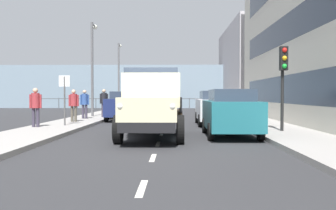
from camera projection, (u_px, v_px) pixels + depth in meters
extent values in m
plane|color=#2D2D30|center=(166.00, 122.00, 20.34)|extent=(80.00, 80.00, 0.00)
cube|color=#9E9993|center=(251.00, 121.00, 20.23)|extent=(2.50, 38.28, 0.15)
cube|color=#9E9993|center=(81.00, 121.00, 20.44)|extent=(2.50, 38.28, 0.15)
cube|color=silver|center=(142.00, 188.00, 5.95)|extent=(0.12, 1.10, 0.01)
cube|color=silver|center=(153.00, 158.00, 8.83)|extent=(0.12, 1.10, 0.01)
cube|color=silver|center=(158.00, 144.00, 11.33)|extent=(0.12, 1.10, 0.01)
cube|color=silver|center=(162.00, 134.00, 14.14)|extent=(0.12, 1.10, 0.01)
cube|color=silver|center=(164.00, 128.00, 16.78)|extent=(0.12, 1.10, 0.01)
cube|color=silver|center=(165.00, 124.00, 19.03)|extent=(0.12, 1.10, 0.01)
cube|color=silver|center=(166.00, 121.00, 21.41)|extent=(0.12, 1.10, 0.01)
cube|color=silver|center=(168.00, 118.00, 24.33)|extent=(0.12, 1.10, 0.01)
cube|color=silver|center=(168.00, 116.00, 26.57)|extent=(0.12, 1.10, 0.01)
cube|color=silver|center=(169.00, 114.00, 29.24)|extent=(0.12, 1.10, 0.01)
cube|color=silver|center=(170.00, 112.00, 32.00)|extent=(0.12, 1.10, 0.01)
cube|color=silver|center=(170.00, 111.00, 34.88)|extent=(0.12, 1.10, 0.01)
cube|color=silver|center=(170.00, 110.00, 37.28)|extent=(0.12, 1.10, 0.01)
cube|color=#2D3847|center=(309.00, 88.00, 14.97)|extent=(0.08, 23.80, 1.40)
cube|color=#2D3847|center=(310.00, 15.00, 14.89)|extent=(0.08, 23.80, 1.40)
cube|color=#B7B2B7|center=(263.00, 68.00, 38.53)|extent=(7.58, 15.28, 8.63)
cube|color=gray|center=(171.00, 87.00, 42.39)|extent=(80.00, 0.80, 5.00)
cylinder|color=#4C5156|center=(303.00, 104.00, 38.55)|extent=(0.08, 0.08, 1.20)
cylinder|color=#4C5156|center=(284.00, 104.00, 38.59)|extent=(0.08, 0.08, 1.20)
cylinder|color=#4C5156|center=(265.00, 104.00, 38.63)|extent=(0.08, 0.08, 1.20)
cylinder|color=#4C5156|center=(246.00, 104.00, 38.68)|extent=(0.08, 0.08, 1.20)
cylinder|color=#4C5156|center=(227.00, 104.00, 38.72)|extent=(0.08, 0.08, 1.20)
cylinder|color=#4C5156|center=(208.00, 104.00, 38.76)|extent=(0.08, 0.08, 1.20)
cylinder|color=#4C5156|center=(189.00, 104.00, 38.81)|extent=(0.08, 0.08, 1.20)
cylinder|color=#4C5156|center=(171.00, 104.00, 38.85)|extent=(0.08, 0.08, 1.20)
cylinder|color=#4C5156|center=(152.00, 104.00, 38.89)|extent=(0.08, 0.08, 1.20)
cylinder|color=#4C5156|center=(133.00, 104.00, 38.93)|extent=(0.08, 0.08, 1.20)
cylinder|color=#4C5156|center=(115.00, 104.00, 38.98)|extent=(0.08, 0.08, 1.20)
cylinder|color=#4C5156|center=(96.00, 104.00, 39.02)|extent=(0.08, 0.08, 1.20)
cylinder|color=#4C5156|center=(77.00, 104.00, 39.06)|extent=(0.08, 0.08, 1.20)
cylinder|color=#4C5156|center=(59.00, 104.00, 39.11)|extent=(0.08, 0.08, 1.20)
cylinder|color=#4C5156|center=(40.00, 104.00, 39.15)|extent=(0.08, 0.08, 1.20)
cube|color=#4C5156|center=(171.00, 99.00, 38.83)|extent=(28.00, 0.08, 0.08)
cube|color=black|center=(153.00, 121.00, 12.99)|extent=(1.64, 5.60, 0.30)
cube|color=beige|center=(149.00, 109.00, 11.13)|extent=(1.72, 1.90, 0.70)
cube|color=silver|center=(146.00, 111.00, 10.24)|extent=(1.16, 0.08, 0.56)
sphere|color=white|center=(173.00, 106.00, 10.22)|extent=(0.20, 0.20, 0.20)
sphere|color=white|center=(120.00, 106.00, 10.25)|extent=(0.20, 0.20, 0.20)
cube|color=beige|center=(152.00, 91.00, 12.63)|extent=(1.93, 1.34, 1.15)
cube|color=#2D3847|center=(152.00, 77.00, 12.61)|extent=(1.78, 1.23, 0.56)
cube|color=#2D2319|center=(155.00, 113.00, 14.33)|extent=(2.10, 2.80, 0.16)
cube|color=black|center=(180.00, 104.00, 14.30)|extent=(0.08, 2.80, 0.56)
cube|color=black|center=(129.00, 104.00, 14.34)|extent=(0.08, 2.80, 0.56)
cylinder|color=black|center=(180.00, 130.00, 11.30)|extent=(0.24, 0.90, 0.90)
cylinder|color=black|center=(118.00, 129.00, 11.34)|extent=(0.24, 0.90, 0.90)
cylinder|color=black|center=(179.00, 122.00, 14.51)|extent=(0.24, 0.90, 0.90)
cylinder|color=black|center=(131.00, 122.00, 14.55)|extent=(0.24, 0.90, 0.90)
cube|color=#1E6670|center=(230.00, 115.00, 13.33)|extent=(1.74, 4.02, 1.00)
cube|color=#2D3847|center=(231.00, 95.00, 13.11)|extent=(1.43, 2.21, 0.42)
cylinder|color=black|center=(205.00, 125.00, 14.61)|extent=(0.18, 0.60, 0.60)
cylinder|color=black|center=(246.00, 126.00, 14.57)|extent=(0.18, 0.60, 0.60)
cylinder|color=black|center=(211.00, 132.00, 12.12)|extent=(0.18, 0.60, 0.60)
cylinder|color=black|center=(261.00, 132.00, 12.08)|extent=(0.18, 0.60, 0.60)
cube|color=white|center=(215.00, 109.00, 18.53)|extent=(1.76, 4.10, 1.00)
cube|color=#2D3847|center=(215.00, 95.00, 18.31)|extent=(1.44, 2.26, 0.42)
cylinder|color=black|center=(197.00, 117.00, 19.83)|extent=(0.18, 0.60, 0.60)
cylinder|color=black|center=(228.00, 117.00, 19.79)|extent=(0.18, 0.60, 0.60)
cylinder|color=black|center=(200.00, 121.00, 17.29)|extent=(0.18, 0.60, 0.60)
cylinder|color=black|center=(235.00, 121.00, 17.25)|extent=(0.18, 0.60, 0.60)
cube|color=navy|center=(124.00, 107.00, 21.72)|extent=(1.71, 4.03, 1.00)
cube|color=#2D3847|center=(124.00, 95.00, 21.90)|extent=(1.40, 2.22, 0.42)
cylinder|color=black|center=(135.00, 117.00, 20.47)|extent=(0.18, 0.60, 0.60)
cylinder|color=black|center=(106.00, 117.00, 20.51)|extent=(0.18, 0.60, 0.60)
cylinder|color=black|center=(140.00, 114.00, 22.97)|extent=(0.18, 0.60, 0.60)
cylinder|color=black|center=(114.00, 114.00, 23.00)|extent=(0.18, 0.60, 0.60)
cylinder|color=#383342|center=(38.00, 118.00, 15.60)|extent=(0.14, 0.14, 0.81)
cylinder|color=#383342|center=(34.00, 118.00, 15.61)|extent=(0.14, 0.14, 0.81)
cylinder|color=maroon|center=(35.00, 101.00, 15.58)|extent=(0.34, 0.34, 0.64)
cylinder|color=maroon|center=(41.00, 101.00, 15.58)|extent=(0.09, 0.09, 0.59)
cylinder|color=maroon|center=(30.00, 101.00, 15.59)|extent=(0.09, 0.09, 0.59)
sphere|color=tan|center=(35.00, 90.00, 15.57)|extent=(0.22, 0.22, 0.22)
cylinder|color=#4C473D|center=(76.00, 114.00, 18.72)|extent=(0.14, 0.14, 0.80)
cylinder|color=#4C473D|center=(72.00, 114.00, 18.72)|extent=(0.14, 0.14, 0.80)
cylinder|color=maroon|center=(74.00, 100.00, 18.70)|extent=(0.34, 0.34, 0.63)
cylinder|color=maroon|center=(78.00, 101.00, 18.69)|extent=(0.09, 0.09, 0.58)
cylinder|color=maroon|center=(69.00, 101.00, 18.70)|extent=(0.09, 0.09, 0.58)
sphere|color=tan|center=(74.00, 92.00, 18.69)|extent=(0.22, 0.22, 0.22)
cylinder|color=#383342|center=(86.00, 112.00, 21.17)|extent=(0.14, 0.14, 0.81)
cylinder|color=#383342|center=(83.00, 112.00, 21.17)|extent=(0.14, 0.14, 0.81)
cylinder|color=#2D4C8C|center=(85.00, 99.00, 21.15)|extent=(0.34, 0.34, 0.64)
cylinder|color=#2D4C8C|center=(88.00, 100.00, 21.15)|extent=(0.09, 0.09, 0.59)
cylinder|color=#2D4C8C|center=(81.00, 100.00, 21.16)|extent=(0.09, 0.09, 0.59)
sphere|color=tan|center=(85.00, 92.00, 21.14)|extent=(0.22, 0.22, 0.22)
cylinder|color=#383342|center=(105.00, 110.00, 22.67)|extent=(0.14, 0.14, 0.84)
cylinder|color=#383342|center=(103.00, 110.00, 22.67)|extent=(0.14, 0.14, 0.84)
cylinder|color=black|center=(104.00, 98.00, 22.65)|extent=(0.34, 0.34, 0.66)
cylinder|color=black|center=(108.00, 99.00, 22.65)|extent=(0.09, 0.09, 0.61)
cylinder|color=black|center=(100.00, 99.00, 22.66)|extent=(0.09, 0.09, 0.61)
sphere|color=tan|center=(104.00, 91.00, 22.64)|extent=(0.23, 0.23, 0.23)
cylinder|color=black|center=(282.00, 89.00, 13.94)|extent=(0.12, 0.12, 3.20)
cube|color=black|center=(284.00, 58.00, 13.76)|extent=(0.28, 0.24, 0.90)
sphere|color=red|center=(285.00, 50.00, 13.64)|extent=(0.18, 0.18, 0.18)
sphere|color=orange|center=(285.00, 58.00, 13.64)|extent=(0.18, 0.18, 0.18)
sphere|color=green|center=(284.00, 66.00, 13.65)|extent=(0.18, 0.18, 0.18)
cylinder|color=#59595B|center=(92.00, 69.00, 23.39)|extent=(0.16, 0.16, 6.03)
cylinder|color=#59595B|center=(94.00, 25.00, 23.76)|extent=(0.10, 0.90, 0.10)
sphere|color=silver|center=(95.00, 27.00, 24.21)|extent=(0.32, 0.32, 0.32)
cylinder|color=#59595B|center=(119.00, 76.00, 34.49)|extent=(0.16, 0.16, 6.27)
cylinder|color=#59595B|center=(119.00, 45.00, 34.85)|extent=(0.10, 0.90, 0.10)
sphere|color=silver|center=(120.00, 46.00, 35.30)|extent=(0.32, 0.32, 0.32)
cylinder|color=#4C4C4C|center=(65.00, 101.00, 16.46)|extent=(0.07, 0.07, 2.20)
cube|color=silver|center=(64.00, 81.00, 16.43)|extent=(0.50, 0.04, 0.50)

